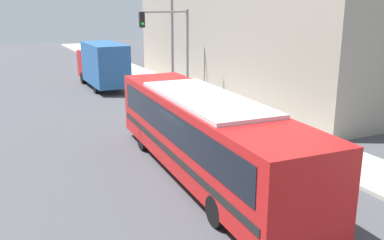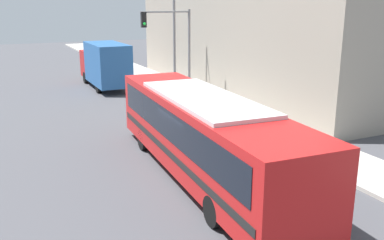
{
  "view_description": "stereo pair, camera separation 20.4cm",
  "coord_description": "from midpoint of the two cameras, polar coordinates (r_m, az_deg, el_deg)",
  "views": [
    {
      "loc": [
        -6.55,
        -12.76,
        6.13
      ],
      "look_at": [
        1.22,
        3.08,
        1.31
      ],
      "focal_mm": 40.0,
      "sensor_mm": 36.0,
      "label": 1
    },
    {
      "loc": [
        -6.36,
        -12.85,
        6.13
      ],
      "look_at": [
        1.22,
        3.08,
        1.31
      ],
      "focal_mm": 40.0,
      "sensor_mm": 36.0,
      "label": 2
    }
  ],
  "objects": [
    {
      "name": "parking_meter",
      "position": [
        25.78,
        1.73,
        3.77
      ],
      "size": [
        0.14,
        0.14,
        1.24
      ],
      "color": "slate",
      "rests_on": "sidewalk"
    },
    {
      "name": "ground_plane",
      "position": [
        15.59,
        1.21,
        -7.86
      ],
      "size": [
        120.0,
        120.0,
        0.0
      ],
      "primitive_type": "plane",
      "color": "#47474C"
    },
    {
      "name": "fire_hydrant",
      "position": [
        20.4,
        10.22,
        -0.88
      ],
      "size": [
        0.2,
        0.28,
        0.78
      ],
      "color": "red",
      "rests_on": "sidewalk"
    },
    {
      "name": "building_facade",
      "position": [
        31.14,
        7.35,
        14.37
      ],
      "size": [
        6.0,
        24.86,
        11.4
      ],
      "color": "#9E9384",
      "rests_on": "ground_plane"
    },
    {
      "name": "delivery_truck",
      "position": [
        32.62,
        -11.38,
        7.37
      ],
      "size": [
        2.27,
        7.2,
        3.36
      ],
      "color": "#265999",
      "rests_on": "ground_plane"
    },
    {
      "name": "street_lamp",
      "position": [
        29.74,
        -2.77,
        12.06
      ],
      "size": [
        2.53,
        0.28,
        7.29
      ],
      "color": "slate",
      "rests_on": "sidewalk"
    },
    {
      "name": "sidewalk",
      "position": [
        35.57,
        -4.76,
        5.43
      ],
      "size": [
        2.81,
        70.0,
        0.14
      ],
      "color": "#B7B2A8",
      "rests_on": "ground_plane"
    },
    {
      "name": "traffic_light_pole",
      "position": [
        27.02,
        -2.26,
        10.74
      ],
      "size": [
        3.28,
        0.35,
        5.64
      ],
      "color": "slate",
      "rests_on": "sidewalk"
    },
    {
      "name": "city_bus",
      "position": [
        15.16,
        1.85,
        -1.52
      ],
      "size": [
        3.22,
        12.33,
        3.03
      ],
      "rotation": [
        0.0,
        0.0,
        -0.05
      ],
      "color": "red",
      "rests_on": "ground_plane"
    }
  ]
}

